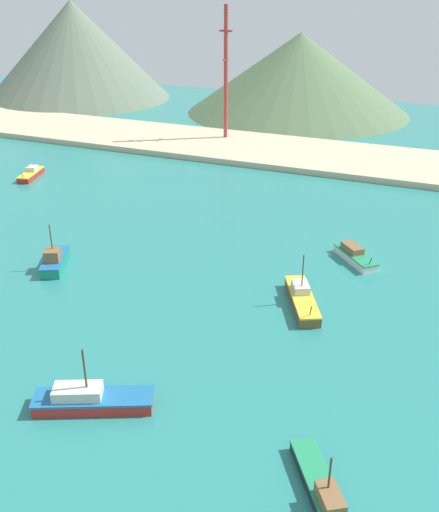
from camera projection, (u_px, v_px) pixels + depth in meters
ground at (97, 300)px, 71.90m from camera, size 260.00×280.00×0.50m
fishing_boat_0 at (302, 299)px, 70.00m from camera, size 6.91×10.47×6.45m
fishing_boat_2 at (91, 400)px, 53.36m from camera, size 11.22×7.22×6.44m
fishing_boat_3 at (31, 174)px, 114.19m from camera, size 4.50×8.45×2.29m
fishing_boat_5 at (324, 495)px, 43.86m from camera, size 7.72×10.39×4.99m
fishing_boat_6 at (55, 261)px, 78.90m from camera, size 5.64×8.08×6.50m
fishing_boat_7 at (355, 256)px, 80.88m from camera, size 7.22×7.61×2.35m
beach_strip at (272, 151)px, 129.63m from camera, size 247.00×24.40×1.20m
hill_west at (75, 50)px, 181.27m from camera, size 57.97×57.97×29.21m
hill_central at (299, 73)px, 163.40m from camera, size 63.13×63.13×21.80m
radio_tower at (226, 75)px, 131.90m from camera, size 3.03×2.42×30.29m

